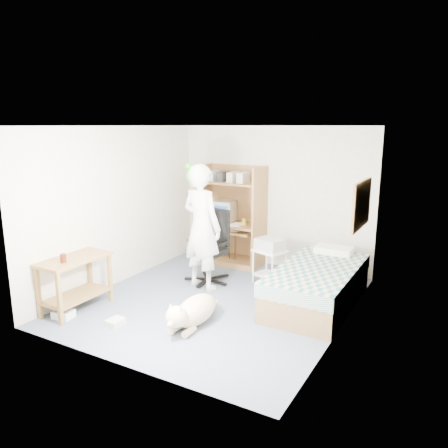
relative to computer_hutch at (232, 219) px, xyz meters
name	(u,v)px	position (x,y,z in m)	size (l,w,h in m)	color
floor	(217,301)	(0.70, -1.74, -0.82)	(4.00, 4.00, 0.00)	#4C5567
wall_back	(273,197)	(0.70, 0.26, 0.43)	(3.60, 0.02, 2.50)	beige
wall_right	(346,233)	(2.50, -1.74, 0.43)	(0.02, 4.00, 2.50)	beige
wall_left	(119,206)	(-1.10, -1.74, 0.43)	(0.02, 4.00, 2.50)	beige
ceiling	(216,126)	(0.70, -1.74, 1.68)	(3.60, 4.00, 0.02)	white
computer_hutch	(232,219)	(0.00, 0.00, 0.00)	(1.20, 0.63, 1.80)	olive
bed	(317,285)	(2.00, -1.12, -0.53)	(1.02, 2.02, 0.66)	brown
side_desk	(75,276)	(-0.85, -2.94, -0.33)	(0.50, 1.00, 0.75)	olive
corkboard	(362,204)	(2.47, -0.84, 0.63)	(0.04, 0.94, 0.66)	olive
office_chair	(210,256)	(0.18, -1.05, -0.40)	(0.66, 0.66, 1.17)	black
person	(202,227)	(0.21, -1.36, 0.15)	(0.71, 0.47, 1.95)	white
parrot	(190,174)	(0.01, -1.34, 0.96)	(0.14, 0.25, 0.39)	#148D14
dog	(193,311)	(0.83, -2.55, -0.63)	(0.40, 1.17, 0.44)	beige
printer_cart	(269,261)	(1.06, -0.67, -0.45)	(0.56, 0.51, 0.56)	white
printer	(270,244)	(1.06, -0.67, -0.17)	(0.42, 0.32, 0.18)	#ABABA6
crt_monitor	(223,211)	(-0.18, 0.01, 0.14)	(0.46, 0.48, 0.38)	beige
keyboard	(228,229)	(0.00, -0.16, -0.15)	(0.45, 0.16, 0.03)	beige
pencil_cup	(244,222)	(0.30, -0.09, 0.00)	(0.08, 0.08, 0.12)	gold
drink_glass	(63,258)	(-0.80, -3.15, -0.01)	(0.08, 0.08, 0.12)	#3D1509
floor_box_a	(63,314)	(-0.80, -3.22, -0.77)	(0.25, 0.20, 0.10)	white
floor_box_b	(115,322)	(-0.04, -3.05, -0.78)	(0.18, 0.22, 0.08)	beige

